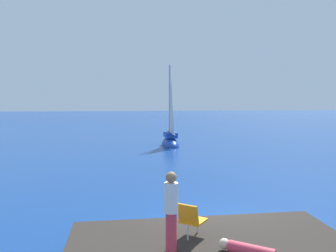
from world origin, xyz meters
TOP-DOWN VIEW (x-y plane):
  - ground_plane at (0.00, 0.00)m, footprint 160.00×160.00m
  - boulder_seaward at (-3.02, -0.90)m, footprint 1.66×1.89m
  - boulder_inland at (-2.85, -1.11)m, footprint 1.07×1.24m
  - sailboat_near at (0.86, 17.75)m, footprint 1.50×3.87m
  - person_sunbather at (0.07, -3.84)m, footprint 1.50×1.15m
  - person_standing at (-1.55, -3.37)m, footprint 0.28×0.28m
  - beach_chair at (-1.04, -2.74)m, footprint 0.74×0.76m

SIDE VIEW (x-z plane):
  - ground_plane at x=0.00m, z-range 0.00..0.00m
  - boulder_seaward at x=-3.02m, z-range -0.57..0.57m
  - boulder_inland at x=-2.85m, z-range -0.35..0.35m
  - sailboat_near at x=0.86m, z-range -3.16..3.93m
  - person_sunbather at x=0.07m, z-range 0.89..1.14m
  - beach_chair at x=-1.04m, z-range 0.95..1.74m
  - person_standing at x=-1.55m, z-range 0.96..2.58m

